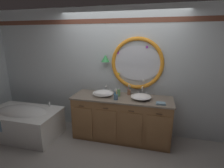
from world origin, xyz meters
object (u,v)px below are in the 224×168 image
object	(u,v)px
sink_basin_left	(103,93)
toothbrush_holder_right	(129,92)
folded_hand_towel	(161,103)
soap_dispenser	(119,92)
toothbrush_holder_left	(116,97)
sink_basin_right	(141,97)
bathtub	(24,120)

from	to	relation	value
sink_basin_left	toothbrush_holder_right	size ratio (longest dim) A/B	1.97
toothbrush_holder_right	folded_hand_towel	world-z (taller)	toothbrush_holder_right
soap_dispenser	toothbrush_holder_left	bearing A→B (deg)	-93.32
sink_basin_right	folded_hand_towel	size ratio (longest dim) A/B	2.34
bathtub	toothbrush_holder_right	bearing A→B (deg)	16.54
bathtub	sink_basin_right	xyz separation A→B (m)	(2.36, 0.41, 0.59)
toothbrush_holder_left	soap_dispenser	xyz separation A→B (m)	(0.01, 0.21, 0.01)
sink_basin_right	folded_hand_towel	distance (m)	0.40
sink_basin_right	sink_basin_left	bearing A→B (deg)	180.00
sink_basin_left	toothbrush_holder_left	xyz separation A→B (m)	(0.29, -0.13, -0.00)
toothbrush_holder_left	folded_hand_towel	xyz separation A→B (m)	(0.82, -0.03, -0.04)
sink_basin_left	folded_hand_towel	xyz separation A→B (m)	(1.11, -0.17, -0.04)
folded_hand_towel	soap_dispenser	bearing A→B (deg)	163.16
sink_basin_right	toothbrush_holder_left	size ratio (longest dim) A/B	1.80
sink_basin_left	toothbrush_holder_left	size ratio (longest dim) A/B	1.97
sink_basin_left	toothbrush_holder_left	world-z (taller)	toothbrush_holder_left
toothbrush_holder_left	soap_dispenser	world-z (taller)	toothbrush_holder_left
sink_basin_right	folded_hand_towel	bearing A→B (deg)	-24.66
soap_dispenser	folded_hand_towel	world-z (taller)	soap_dispenser
sink_basin_left	folded_hand_towel	size ratio (longest dim) A/B	2.56
toothbrush_holder_left	soap_dispenser	bearing A→B (deg)	86.68
toothbrush_holder_left	toothbrush_holder_right	world-z (taller)	same
toothbrush_holder_right	folded_hand_towel	size ratio (longest dim) A/B	1.30
soap_dispenser	bathtub	bearing A→B (deg)	-165.81
bathtub	soap_dispenser	world-z (taller)	soap_dispenser
folded_hand_towel	sink_basin_left	bearing A→B (deg)	171.48
toothbrush_holder_right	sink_basin_left	bearing A→B (deg)	-155.91
sink_basin_left	toothbrush_holder_right	xyz separation A→B (m)	(0.48, 0.22, 0.00)
bathtub	folded_hand_towel	distance (m)	2.79
toothbrush_holder_left	folded_hand_towel	distance (m)	0.82
toothbrush_holder_right	toothbrush_holder_left	bearing A→B (deg)	-119.03
bathtub	soap_dispenser	size ratio (longest dim) A/B	8.81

